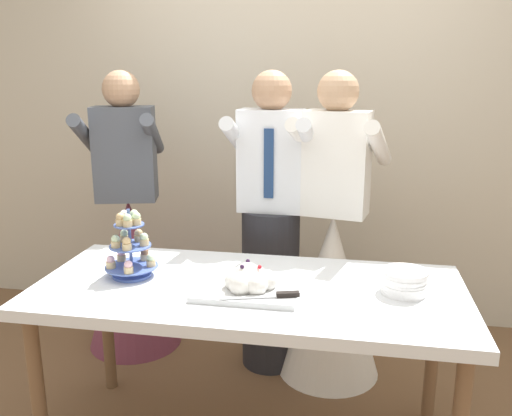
{
  "coord_description": "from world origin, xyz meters",
  "views": [
    {
      "loc": [
        0.4,
        -2.05,
        1.65
      ],
      "look_at": [
        0.0,
        0.15,
        1.07
      ],
      "focal_mm": 37.41,
      "sensor_mm": 36.0,
      "label": 1
    }
  ],
  "objects_px": {
    "main_cake_tray": "(249,282)",
    "person_groom": "(271,240)",
    "person_bride": "(331,274)",
    "dessert_table": "(249,302)",
    "plate_stack": "(404,282)",
    "cupcake_stand": "(130,248)",
    "person_guest": "(131,254)"
  },
  "relations": [
    {
      "from": "main_cake_tray",
      "to": "plate_stack",
      "type": "distance_m",
      "value": 0.63
    },
    {
      "from": "main_cake_tray",
      "to": "person_guest",
      "type": "height_order",
      "value": "person_guest"
    },
    {
      "from": "person_groom",
      "to": "dessert_table",
      "type": "bearing_deg",
      "value": -88.67
    },
    {
      "from": "main_cake_tray",
      "to": "person_groom",
      "type": "bearing_deg",
      "value": 92.15
    },
    {
      "from": "main_cake_tray",
      "to": "person_groom",
      "type": "height_order",
      "value": "person_groom"
    },
    {
      "from": "dessert_table",
      "to": "main_cake_tray",
      "type": "bearing_deg",
      "value": -79.24
    },
    {
      "from": "dessert_table",
      "to": "person_guest",
      "type": "distance_m",
      "value": 1.2
    },
    {
      "from": "cupcake_stand",
      "to": "person_guest",
      "type": "xyz_separation_m",
      "value": [
        -0.35,
        0.79,
        -0.32
      ]
    },
    {
      "from": "person_groom",
      "to": "cupcake_stand",
      "type": "bearing_deg",
      "value": -125.79
    },
    {
      "from": "person_bride",
      "to": "main_cake_tray",
      "type": "bearing_deg",
      "value": -112.21
    },
    {
      "from": "cupcake_stand",
      "to": "person_bride",
      "type": "height_order",
      "value": "person_bride"
    },
    {
      "from": "dessert_table",
      "to": "cupcake_stand",
      "type": "relative_size",
      "value": 5.9
    },
    {
      "from": "dessert_table",
      "to": "person_bride",
      "type": "relative_size",
      "value": 1.08
    },
    {
      "from": "plate_stack",
      "to": "person_guest",
      "type": "relative_size",
      "value": 0.11
    },
    {
      "from": "plate_stack",
      "to": "person_bride",
      "type": "bearing_deg",
      "value": 115.5
    },
    {
      "from": "dessert_table",
      "to": "cupcake_stand",
      "type": "distance_m",
      "value": 0.57
    },
    {
      "from": "person_groom",
      "to": "person_guest",
      "type": "relative_size",
      "value": 1.0
    },
    {
      "from": "person_bride",
      "to": "person_guest",
      "type": "distance_m",
      "value": 1.21
    },
    {
      "from": "cupcake_stand",
      "to": "person_bride",
      "type": "xyz_separation_m",
      "value": [
        0.85,
        0.67,
        -0.32
      ]
    },
    {
      "from": "dessert_table",
      "to": "plate_stack",
      "type": "height_order",
      "value": "plate_stack"
    },
    {
      "from": "dessert_table",
      "to": "plate_stack",
      "type": "xyz_separation_m",
      "value": [
        0.64,
        0.03,
        0.12
      ]
    },
    {
      "from": "main_cake_tray",
      "to": "person_groom",
      "type": "relative_size",
      "value": 0.26
    },
    {
      "from": "cupcake_stand",
      "to": "person_groom",
      "type": "relative_size",
      "value": 0.18
    },
    {
      "from": "dessert_table",
      "to": "plate_stack",
      "type": "distance_m",
      "value": 0.65
    },
    {
      "from": "cupcake_stand",
      "to": "plate_stack",
      "type": "xyz_separation_m",
      "value": [
        1.16,
        0.02,
        -0.08
      ]
    },
    {
      "from": "person_groom",
      "to": "person_guest",
      "type": "distance_m",
      "value": 0.88
    },
    {
      "from": "person_groom",
      "to": "person_bride",
      "type": "height_order",
      "value": "same"
    },
    {
      "from": "plate_stack",
      "to": "person_guest",
      "type": "distance_m",
      "value": 1.72
    },
    {
      "from": "main_cake_tray",
      "to": "person_bride",
      "type": "distance_m",
      "value": 0.85
    },
    {
      "from": "main_cake_tray",
      "to": "cupcake_stand",
      "type": "bearing_deg",
      "value": 170.96
    },
    {
      "from": "plate_stack",
      "to": "person_guest",
      "type": "xyz_separation_m",
      "value": [
        -1.52,
        0.77,
        -0.24
      ]
    },
    {
      "from": "dessert_table",
      "to": "person_groom",
      "type": "distance_m",
      "value": 0.73
    }
  ]
}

